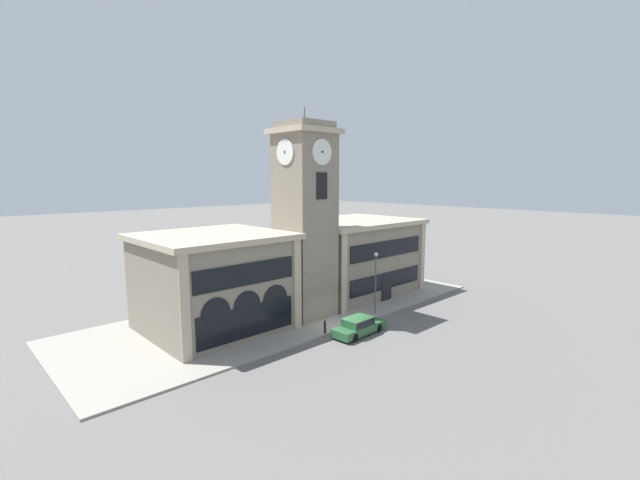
{
  "coord_description": "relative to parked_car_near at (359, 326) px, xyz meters",
  "views": [
    {
      "loc": [
        -24.68,
        -23.05,
        12.29
      ],
      "look_at": [
        -0.17,
        2.76,
        7.17
      ],
      "focal_mm": 24.0,
      "sensor_mm": 36.0,
      "label": 1
    }
  ],
  "objects": [
    {
      "name": "parked_car_near",
      "position": [
        0.0,
        0.0,
        0.0
      ],
      "size": [
        4.92,
        1.92,
        1.41
      ],
      "rotation": [
        0.0,
        0.0,
        0.03
      ],
      "color": "#285633",
      "rests_on": "ground_plane"
    },
    {
      "name": "town_hall_left_wing",
      "position": [
        -7.59,
        9.06,
        3.25
      ],
      "size": [
        11.11,
        10.3,
        7.93
      ],
      "color": "gray",
      "rests_on": "ground_plane"
    },
    {
      "name": "bollard",
      "position": [
        -2.03,
        1.77,
        -0.07
      ],
      "size": [
        0.18,
        0.18,
        1.06
      ],
      "color": "black",
      "rests_on": "sidewalk_kerb"
    },
    {
      "name": "town_hall_right_wing",
      "position": [
        9.03,
        9.07,
        3.24
      ],
      "size": [
        13.95,
        10.3,
        7.91
      ],
      "color": "gray",
      "rests_on": "ground_plane"
    },
    {
      "name": "clock_tower",
      "position": [
        0.01,
        6.39,
        7.85
      ],
      "size": [
        4.89,
        4.89,
        18.28
      ],
      "color": "gray",
      "rests_on": "ground_plane"
    },
    {
      "name": "ground_plane",
      "position": [
        0.01,
        1.54,
        -0.74
      ],
      "size": [
        300.0,
        300.0,
        0.0
      ],
      "primitive_type": "plane",
      "color": "#605E5B"
    },
    {
      "name": "street_lamp",
      "position": [
        4.8,
        2.25,
        3.12
      ],
      "size": [
        0.36,
        0.36,
        5.63
      ],
      "color": "#4C4C51",
      "rests_on": "sidewalk_kerb"
    },
    {
      "name": "sidewalk_kerb",
      "position": [
        0.01,
        8.72,
        -0.66
      ],
      "size": [
        39.3,
        14.36,
        0.15
      ],
      "color": "gray",
      "rests_on": "ground_plane"
    }
  ]
}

